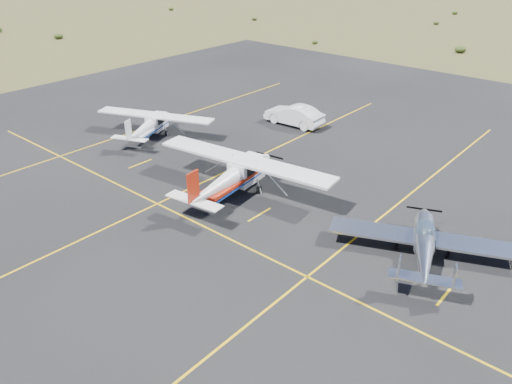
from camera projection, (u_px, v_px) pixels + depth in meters
ground at (403, 239)px, 26.50m from camera, size 1600.00×1600.00×0.00m
apron at (297, 199)px, 30.53m from camera, size 72.00×72.00×0.02m
aircraft_low_wing at (424, 242)px, 24.49m from camera, size 7.09×9.20×2.06m
aircraft_cessna at (233, 175)px, 30.28m from camera, size 7.41×12.25×3.09m
aircraft_plain at (150, 125)px, 39.02m from camera, size 7.01×9.51×2.47m
sedan at (294, 115)px, 41.85m from camera, size 2.05×5.21×1.69m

